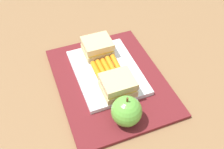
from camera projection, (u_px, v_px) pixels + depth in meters
ground_plane at (110, 82)px, 0.72m from camera, size 2.40×2.40×0.00m
lunchbag_mat at (110, 81)px, 0.72m from camera, size 0.36×0.28×0.01m
food_tray at (107, 72)px, 0.73m from camera, size 0.23×0.17×0.01m
sandwich_half_left at (97, 47)px, 0.76m from camera, size 0.07×0.08×0.04m
sandwich_half_right at (118, 85)px, 0.66m from camera, size 0.07×0.08×0.04m
carrot_sticks_bundle at (107, 69)px, 0.72m from camera, size 0.08×0.07×0.02m
apple at (127, 111)px, 0.60m from camera, size 0.07×0.07×0.08m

